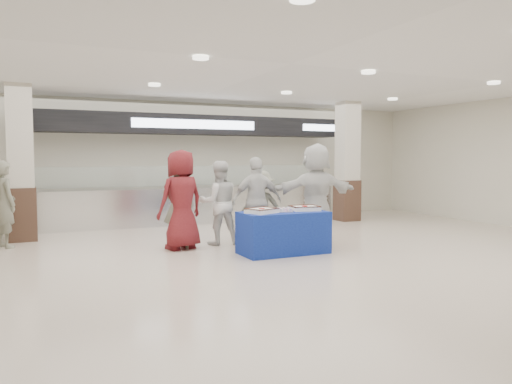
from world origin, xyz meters
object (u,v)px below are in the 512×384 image
display_table (283,233)px  soldier_b (261,207)px  sheet_cake_right (305,208)px  chef_short (257,201)px  civilian_maroon (181,200)px  chef_tall (219,203)px  soldier_bg (4,204)px  soldier_a (178,206)px  cupcake_tray (280,210)px  sheet_cake_left (262,210)px  civilian_white (316,193)px

display_table → soldier_b: bearing=83.5°
sheet_cake_right → chef_short: bearing=119.2°
civilian_maroon → chef_short: 1.48m
display_table → chef_tall: 1.61m
chef_short → soldier_b: size_ratio=1.19×
soldier_bg → soldier_a: bearing=-143.9°
cupcake_tray → civilian_maroon: size_ratio=0.27×
chef_tall → civilian_maroon: bearing=21.5°
display_table → soldier_a: (-1.59, 1.20, 0.43)m
sheet_cake_left → soldier_bg: bearing=146.3°
civilian_maroon → chef_tall: bearing=177.3°
civilian_maroon → civilian_white: civilian_white is taller
display_table → civilian_maroon: civilian_maroon is taller
sheet_cake_right → civilian_maroon: civilian_maroon is taller
sheet_cake_right → chef_tall: (-1.18, 1.33, 0.02)m
sheet_cake_left → sheet_cake_right: 0.90m
civilian_white → soldier_bg: (-5.68, 1.95, -0.17)m
chef_tall → soldier_a: bearing=17.8°
sheet_cake_left → civilian_maroon: 1.63m
sheet_cake_left → sheet_cake_right: same height
sheet_cake_left → civilian_white: (1.57, 0.80, 0.20)m
sheet_cake_left → sheet_cake_right: (0.89, 0.07, -0.00)m
cupcake_tray → civilian_maroon: 1.87m
cupcake_tray → soldier_b: (0.18, 1.18, -0.06)m
civilian_maroon → chef_short: civilian_maroon is taller
sheet_cake_left → chef_short: size_ratio=0.35×
cupcake_tray → soldier_bg: size_ratio=0.30×
chef_short → soldier_bg: size_ratio=1.04×
sheet_cake_left → soldier_a: bearing=132.7°
display_table → soldier_bg: size_ratio=0.93×
sheet_cake_left → civilian_white: civilian_white is taller
cupcake_tray → civilian_white: bearing=31.8°
soldier_bg → display_table: bearing=-147.6°
civilian_maroon → civilian_white: size_ratio=0.93×
civilian_maroon → soldier_b: 1.68m
display_table → chef_tall: (-0.73, 1.36, 0.45)m
sheet_cake_right → chef_short: (-0.53, 0.95, 0.06)m
display_table → soldier_a: size_ratio=0.96×
chef_tall → chef_short: bearing=156.2°
soldier_bg → chef_short: bearing=-138.1°
sheet_cake_right → soldier_bg: soldier_bg is taller
chef_tall → soldier_b: (0.85, -0.16, -0.10)m
sheet_cake_right → civilian_maroon: 2.30m
chef_short → soldier_b: chef_short is taller
sheet_cake_left → soldier_a: soldier_a is taller
soldier_a → soldier_bg: 3.34m
soldier_b → chef_tall: bearing=10.4°
display_table → civilian_maroon: 2.01m
sheet_cake_right → cupcake_tray: bearing=179.6°
civilian_maroon → chef_tall: 0.85m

